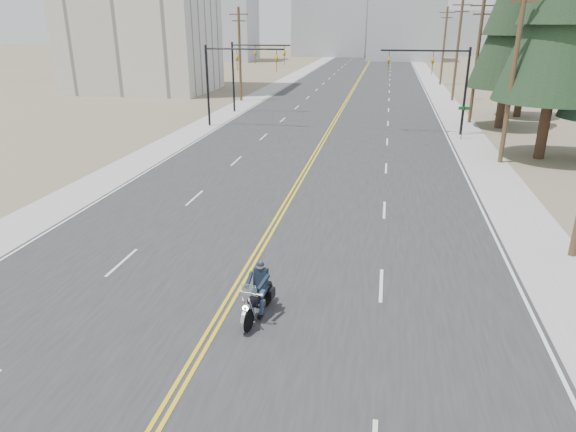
# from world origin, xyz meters

# --- Properties ---
(ground_plane) EXTENTS (400.00, 400.00, 0.00)m
(ground_plane) POSITION_xyz_m (0.00, 0.00, 0.00)
(ground_plane) COLOR #776D56
(ground_plane) RESTS_ON ground
(road) EXTENTS (20.00, 200.00, 0.01)m
(road) POSITION_xyz_m (0.00, 70.00, 0.01)
(road) COLOR #303033
(road) RESTS_ON ground
(sidewalk_left) EXTENTS (3.00, 200.00, 0.01)m
(sidewalk_left) POSITION_xyz_m (-11.50, 70.00, 0.01)
(sidewalk_left) COLOR #A5A5A0
(sidewalk_left) RESTS_ON ground
(sidewalk_right) EXTENTS (3.00, 200.00, 0.01)m
(sidewalk_right) POSITION_xyz_m (11.50, 70.00, 0.01)
(sidewalk_right) COLOR #A5A5A0
(sidewalk_right) RESTS_ON ground
(traffic_mast_left) EXTENTS (7.10, 0.26, 7.00)m
(traffic_mast_left) POSITION_xyz_m (-8.98, 32.00, 4.94)
(traffic_mast_left) COLOR black
(traffic_mast_left) RESTS_ON ground
(traffic_mast_right) EXTENTS (7.10, 0.26, 7.00)m
(traffic_mast_right) POSITION_xyz_m (8.98, 32.00, 4.94)
(traffic_mast_right) COLOR black
(traffic_mast_right) RESTS_ON ground
(traffic_mast_far) EXTENTS (6.10, 0.26, 7.00)m
(traffic_mast_far) POSITION_xyz_m (-9.31, 40.00, 4.87)
(traffic_mast_far) COLOR black
(traffic_mast_far) RESTS_ON ground
(street_sign) EXTENTS (0.90, 0.06, 2.62)m
(street_sign) POSITION_xyz_m (10.80, 30.00, 1.80)
(street_sign) COLOR black
(street_sign) RESTS_ON ground
(utility_pole_b) EXTENTS (2.20, 0.30, 11.50)m
(utility_pole_b) POSITION_xyz_m (12.50, 23.00, 5.98)
(utility_pole_b) COLOR brown
(utility_pole_b) RESTS_ON ground
(utility_pole_c) EXTENTS (2.20, 0.30, 11.00)m
(utility_pole_c) POSITION_xyz_m (12.50, 38.00, 5.73)
(utility_pole_c) COLOR brown
(utility_pole_c) RESTS_ON ground
(utility_pole_d) EXTENTS (2.20, 0.30, 11.50)m
(utility_pole_d) POSITION_xyz_m (12.50, 53.00, 5.98)
(utility_pole_d) COLOR brown
(utility_pole_d) RESTS_ON ground
(utility_pole_e) EXTENTS (2.20, 0.30, 11.00)m
(utility_pole_e) POSITION_xyz_m (12.50, 70.00, 5.73)
(utility_pole_e) COLOR brown
(utility_pole_e) RESTS_ON ground
(utility_pole_left) EXTENTS (2.20, 0.30, 10.50)m
(utility_pole_left) POSITION_xyz_m (-12.50, 48.00, 5.48)
(utility_pole_left) COLOR brown
(utility_pole_left) RESTS_ON ground
(haze_bldg_a) EXTENTS (14.00, 12.00, 22.00)m
(haze_bldg_a) POSITION_xyz_m (-35.00, 115.00, 11.00)
(haze_bldg_a) COLOR #B7BCC6
(haze_bldg_a) RESTS_ON ground
(haze_bldg_b) EXTENTS (18.00, 14.00, 14.00)m
(haze_bldg_b) POSITION_xyz_m (8.00, 125.00, 7.00)
(haze_bldg_b) COLOR #ADB2B7
(haze_bldg_b) RESTS_ON ground
(haze_bldg_c) EXTENTS (16.00, 12.00, 18.00)m
(haze_bldg_c) POSITION_xyz_m (40.00, 110.00, 9.00)
(haze_bldg_c) COLOR #B7BCC6
(haze_bldg_c) RESTS_ON ground
(haze_bldg_d) EXTENTS (20.00, 15.00, 26.00)m
(haze_bldg_d) POSITION_xyz_m (-12.00, 140.00, 13.00)
(haze_bldg_d) COLOR #ADB2B7
(haze_bldg_d) RESTS_ON ground
(haze_bldg_e) EXTENTS (14.00, 14.00, 12.00)m
(haze_bldg_e) POSITION_xyz_m (25.00, 150.00, 6.00)
(haze_bldg_e) COLOR #B7BCC6
(haze_bldg_e) RESTS_ON ground
(haze_bldg_f) EXTENTS (12.00, 12.00, 16.00)m
(haze_bldg_f) POSITION_xyz_m (-50.00, 130.00, 8.00)
(haze_bldg_f) COLOR #ADB2B7
(haze_bldg_f) RESTS_ON ground
(motorcyclist) EXTENTS (1.30, 2.42, 1.80)m
(motorcyclist) POSITION_xyz_m (1.17, 1.15, 0.90)
(motorcyclist) COLOR black
(motorcyclist) RESTS_ON ground
(conifer_tall) EXTENTS (6.33, 6.33, 17.60)m
(conifer_tall) POSITION_xyz_m (14.71, 35.85, 10.11)
(conifer_tall) COLOR #382619
(conifer_tall) RESTS_ON ground
(conifer_far) EXTENTS (6.10, 6.10, 16.35)m
(conifer_far) POSITION_xyz_m (17.63, 42.32, 9.38)
(conifer_far) COLOR #382619
(conifer_far) RESTS_ON ground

